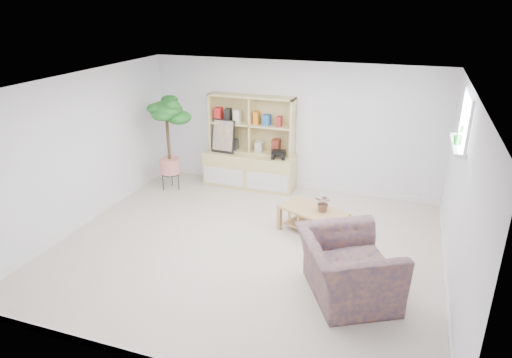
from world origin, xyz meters
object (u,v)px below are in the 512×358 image
(coffee_table, at_px, (313,222))
(floor_tree, at_px, (169,145))
(storage_unit, at_px, (250,143))
(armchair, at_px, (348,264))

(coffee_table, bearing_deg, floor_tree, -172.17)
(storage_unit, xyz_separation_m, armchair, (2.31, -2.94, -0.44))
(floor_tree, bearing_deg, armchair, -31.96)
(storage_unit, relative_size, floor_tree, 0.99)
(coffee_table, distance_m, armchair, 1.61)
(floor_tree, bearing_deg, coffee_table, -16.58)
(armchair, bearing_deg, storage_unit, 9.64)
(coffee_table, xyz_separation_m, floor_tree, (-2.96, 0.88, 0.68))
(coffee_table, height_order, floor_tree, floor_tree)
(armchair, bearing_deg, floor_tree, 29.47)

